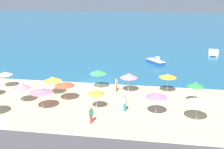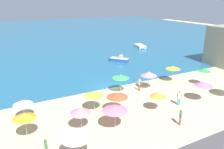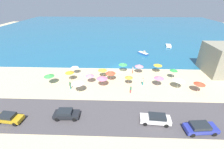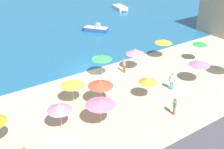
{
  "view_description": "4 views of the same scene",
  "coord_description": "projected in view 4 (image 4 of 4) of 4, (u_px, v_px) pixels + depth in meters",
  "views": [
    {
      "loc": [
        7.57,
        -35.0,
        12.53
      ],
      "look_at": [
        1.96,
        0.71,
        1.13
      ],
      "focal_mm": 45.0,
      "sensor_mm": 36.0,
      "label": 1
    },
    {
      "loc": [
        -12.51,
        -24.61,
        11.55
      ],
      "look_at": [
        0.24,
        -0.21,
        2.0
      ],
      "focal_mm": 35.0,
      "sensor_mm": 36.0,
      "label": 2
    },
    {
      "loc": [
        -1.01,
        -36.33,
        17.37
      ],
      "look_at": [
        -2.04,
        -5.86,
        1.26
      ],
      "focal_mm": 24.0,
      "sensor_mm": 36.0,
      "label": 3
    },
    {
      "loc": [
        -13.62,
        -24.68,
        14.05
      ],
      "look_at": [
        0.04,
        -4.63,
        1.49
      ],
      "focal_mm": 45.0,
      "sensor_mm": 36.0,
      "label": 4
    }
  ],
  "objects": [
    {
      "name": "beach_umbrella_6",
      "position": [
        135.0,
        52.0,
        30.8
      ],
      "size": [
        2.14,
        2.14,
        2.47
      ],
      "color": "#B2B2B7",
      "rests_on": "ground_plane"
    },
    {
      "name": "bather_0",
      "position": [
        175.0,
        105.0,
        23.55
      ],
      "size": [
        0.39,
        0.48,
        1.66
      ],
      "color": "#E73A46",
      "rests_on": "ground_plane"
    },
    {
      "name": "beach_umbrella_10",
      "position": [
        101.0,
        84.0,
        24.62
      ],
      "size": [
        2.28,
        2.28,
        2.27
      ],
      "color": "#B2B2B7",
      "rests_on": "ground_plane"
    },
    {
      "name": "beach_umbrella_0",
      "position": [
        59.0,
        107.0,
        21.45
      ],
      "size": [
        1.98,
        1.98,
        2.31
      ],
      "color": "#B2B2B7",
      "rests_on": "ground_plane"
    },
    {
      "name": "beach_umbrella_5",
      "position": [
        148.0,
        80.0,
        25.42
      ],
      "size": [
        1.73,
        1.73,
        2.27
      ],
      "color": "#B2B2B7",
      "rests_on": "ground_plane"
    },
    {
      "name": "beach_umbrella_15",
      "position": [
        72.0,
        83.0,
        24.77
      ],
      "size": [
        2.1,
        2.1,
        2.29
      ],
      "color": "#B2B2B7",
      "rests_on": "ground_plane"
    },
    {
      "name": "beach_umbrella_3",
      "position": [
        60.0,
        141.0,
        17.61
      ],
      "size": [
        2.34,
        2.34,
        2.52
      ],
      "color": "#B2B2B7",
      "rests_on": "ground_plane"
    },
    {
      "name": "beach_umbrella_11",
      "position": [
        100.0,
        103.0,
        21.8
      ],
      "size": [
        2.38,
        2.38,
        2.35
      ],
      "color": "#B2B2B7",
      "rests_on": "ground_plane"
    },
    {
      "name": "skiff_offshore",
      "position": [
        96.0,
        29.0,
        43.16
      ],
      "size": [
        3.27,
        3.71,
        1.33
      ],
      "color": "#255395",
      "rests_on": "sea"
    },
    {
      "name": "beach_umbrella_7",
      "position": [
        200.0,
        43.0,
        32.59
      ],
      "size": [
        1.75,
        1.75,
        2.61
      ],
      "color": "#B2B2B7",
      "rests_on": "ground_plane"
    },
    {
      "name": "bather_1",
      "position": [
        172.0,
        80.0,
        27.26
      ],
      "size": [
        0.45,
        0.4,
        1.81
      ],
      "color": "teal",
      "rests_on": "ground_plane"
    },
    {
      "name": "beach_umbrella_1",
      "position": [
        164.0,
        41.0,
        33.47
      ],
      "size": [
        2.07,
        2.07,
        2.45
      ],
      "color": "#B2B2B7",
      "rests_on": "ground_plane"
    },
    {
      "name": "beach_umbrella_2",
      "position": [
        102.0,
        57.0,
        29.2
      ],
      "size": [
        2.15,
        2.15,
        2.5
      ],
      "color": "#B2B2B7",
      "rests_on": "ground_plane"
    },
    {
      "name": "ground_plane",
      "position": [
        88.0,
        71.0,
        31.38
      ],
      "size": [
        160.0,
        160.0,
        0.0
      ],
      "primitive_type": "plane",
      "color": "#CAB78B"
    },
    {
      "name": "bather_2",
      "position": [
        124.0,
        64.0,
        30.49
      ],
      "size": [
        0.23,
        0.57,
        1.83
      ],
      "color": "#F34627",
      "rests_on": "ground_plane"
    },
    {
      "name": "beach_umbrella_8",
      "position": [
        200.0,
        63.0,
        27.99
      ],
      "size": [
        2.12,
        2.12,
        2.53
      ],
      "color": "#B2B2B7",
      "rests_on": "ground_plane"
    },
    {
      "name": "skiff_nearshore",
      "position": [
        120.0,
        8.0,
        55.08
      ],
      "size": [
        2.47,
        4.21,
        0.67
      ],
      "color": "silver",
      "rests_on": "sea"
    }
  ]
}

